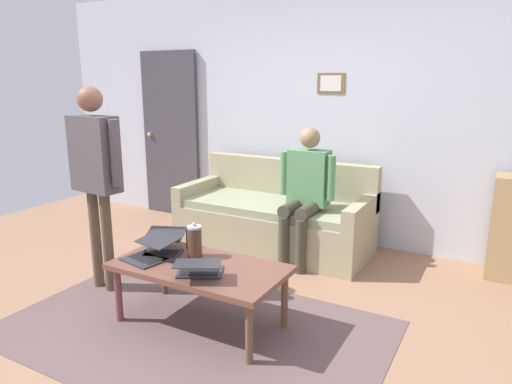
% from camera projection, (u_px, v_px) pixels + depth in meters
% --- Properties ---
extents(ground_plane, '(7.68, 7.68, 0.00)m').
position_uv_depth(ground_plane, '(204.00, 321.00, 3.37)').
color(ground_plane, '#946A4F').
extents(area_rug, '(2.63, 1.69, 0.01)m').
position_uv_depth(area_rug, '(193.00, 329.00, 3.25)').
color(area_rug, brown).
rests_on(area_rug, ground_plane).
extents(back_wall, '(7.04, 0.11, 2.70)m').
position_uv_depth(back_wall, '(320.00, 114.00, 4.92)').
color(back_wall, silver).
rests_on(back_wall, ground_plane).
extents(interior_door, '(0.82, 0.09, 2.05)m').
position_uv_depth(interior_door, '(171.00, 135.00, 5.84)').
color(interior_door, '#403C44').
rests_on(interior_door, ground_plane).
extents(couch, '(1.96, 0.86, 0.88)m').
position_uv_depth(couch, '(275.00, 218.00, 4.81)').
color(couch, tan).
rests_on(couch, ground_plane).
extents(coffee_table, '(1.21, 0.63, 0.45)m').
position_uv_depth(coffee_table, '(200.00, 271.00, 3.24)').
color(coffee_table, brown).
rests_on(coffee_table, ground_plane).
extents(laptop_left, '(0.41, 0.42, 0.12)m').
position_uv_depth(laptop_left, '(199.00, 269.00, 3.05)').
color(laptop_left, '#28282D').
rests_on(laptop_left, coffee_table).
extents(laptop_center, '(0.35, 0.40, 0.14)m').
position_uv_depth(laptop_center, '(149.00, 252.00, 3.33)').
color(laptop_center, '#28282D').
rests_on(laptop_center, coffee_table).
extents(laptop_right, '(0.41, 0.45, 0.15)m').
position_uv_depth(laptop_right, '(162.00, 247.00, 3.43)').
color(laptop_right, '#28282D').
rests_on(laptop_right, coffee_table).
extents(french_press, '(0.13, 0.11, 0.26)m').
position_uv_depth(french_press, '(195.00, 241.00, 3.36)').
color(french_press, '#4C3323').
rests_on(french_press, coffee_table).
extents(person_standing, '(0.59, 0.22, 1.66)m').
position_uv_depth(person_standing, '(95.00, 163.00, 3.66)').
color(person_standing, brown).
rests_on(person_standing, ground_plane).
extents(person_seated, '(0.55, 0.51, 1.28)m').
position_uv_depth(person_seated, '(305.00, 187.00, 4.32)').
color(person_seated, '#403E30').
rests_on(person_seated, ground_plane).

